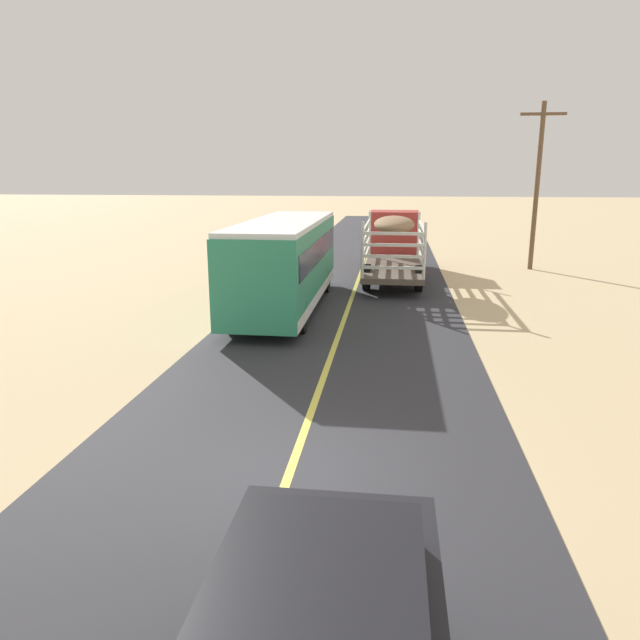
{
  "coord_description": "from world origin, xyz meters",
  "views": [
    {
      "loc": [
        1.61,
        -8.68,
        4.85
      ],
      "look_at": [
        0.0,
        4.03,
        1.63
      ],
      "focal_mm": 32.89,
      "sensor_mm": 36.0,
      "label": 1
    }
  ],
  "objects": [
    {
      "name": "ground_plane",
      "position": [
        0.0,
        0.0,
        0.0
      ],
      "size": [
        240.0,
        240.0,
        0.0
      ],
      "primitive_type": "plane",
      "color": "#CCB284"
    },
    {
      "name": "road_surface",
      "position": [
        0.0,
        0.0,
        0.01
      ],
      "size": [
        8.0,
        120.0,
        0.02
      ],
      "primitive_type": "cube",
      "color": "#2D2D33",
      "rests_on": "ground"
    },
    {
      "name": "road_centre_line",
      "position": [
        0.0,
        0.0,
        0.02
      ],
      "size": [
        0.16,
        117.6,
        0.0
      ],
      "primitive_type": "cube",
      "color": "#D8CC4C",
      "rests_on": "road_surface"
    },
    {
      "name": "livestock_truck",
      "position": [
        1.59,
        20.43,
        1.79
      ],
      "size": [
        2.53,
        9.7,
        3.02
      ],
      "color": "#B2332D",
      "rests_on": "road_surface"
    },
    {
      "name": "bus",
      "position": [
        -2.28,
        12.0,
        1.75
      ],
      "size": [
        2.54,
        10.0,
        3.21
      ],
      "color": "#2D8C66",
      "rests_on": "road_surface"
    },
    {
      "name": "power_pole_mid",
      "position": [
        8.66,
        22.64,
        4.42
      ],
      "size": [
        2.2,
        0.24,
        8.25
      ],
      "color": "brown",
      "rests_on": "ground"
    }
  ]
}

